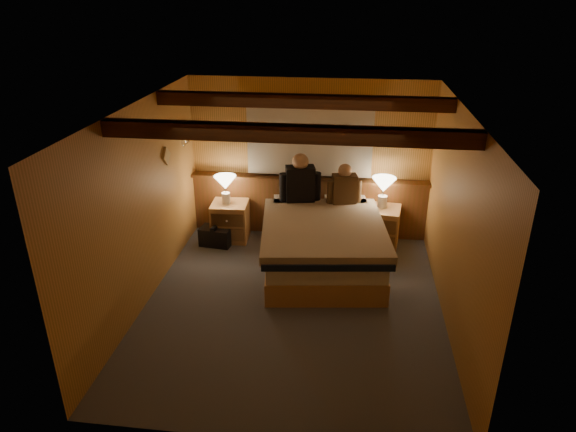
% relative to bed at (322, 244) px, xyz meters
% --- Properties ---
extents(floor, '(4.20, 4.20, 0.00)m').
position_rel_bed_xyz_m(floor, '(-0.29, -0.96, -0.37)').
color(floor, '#4A4E57').
rests_on(floor, ground).
extents(ceiling, '(4.20, 4.20, 0.00)m').
position_rel_bed_xyz_m(ceiling, '(-0.29, -0.96, 2.03)').
color(ceiling, tan).
rests_on(ceiling, wall_back).
extents(wall_back, '(3.60, 0.00, 3.60)m').
position_rel_bed_xyz_m(wall_back, '(-0.29, 1.14, 0.83)').
color(wall_back, '#D6954C').
rests_on(wall_back, floor).
extents(wall_left, '(0.00, 4.20, 4.20)m').
position_rel_bed_xyz_m(wall_left, '(-2.09, -0.96, 0.83)').
color(wall_left, '#D6954C').
rests_on(wall_left, floor).
extents(wall_right, '(0.00, 4.20, 4.20)m').
position_rel_bed_xyz_m(wall_right, '(1.51, -0.96, 0.83)').
color(wall_right, '#D6954C').
rests_on(wall_right, floor).
extents(wall_front, '(3.60, 0.00, 3.60)m').
position_rel_bed_xyz_m(wall_front, '(-0.29, -3.06, 0.83)').
color(wall_front, '#D6954C').
rests_on(wall_front, floor).
extents(wainscot, '(3.60, 0.23, 0.94)m').
position_rel_bed_xyz_m(wainscot, '(-0.29, 1.08, 0.12)').
color(wainscot, brown).
rests_on(wainscot, wall_back).
extents(curtain_window, '(2.18, 0.09, 1.11)m').
position_rel_bed_xyz_m(curtain_window, '(-0.29, 1.07, 1.16)').
color(curtain_window, '#4E2713').
rests_on(curtain_window, wall_back).
extents(ceiling_beams, '(3.60, 1.65, 0.16)m').
position_rel_bed_xyz_m(ceiling_beams, '(-0.29, -0.81, 1.94)').
color(ceiling_beams, '#4E2713').
rests_on(ceiling_beams, ceiling).
extents(coat_rail, '(0.05, 0.55, 0.24)m').
position_rel_bed_xyz_m(coat_rail, '(-2.01, 0.62, 1.30)').
color(coat_rail, white).
rests_on(coat_rail, wall_left).
extents(framed_print, '(0.30, 0.04, 0.25)m').
position_rel_bed_xyz_m(framed_print, '(1.06, 1.12, 1.18)').
color(framed_print, tan).
rests_on(framed_print, wall_back).
extents(bed, '(1.82, 2.24, 0.70)m').
position_rel_bed_xyz_m(bed, '(0.00, 0.00, 0.00)').
color(bed, tan).
rests_on(bed, floor).
extents(nightstand_left, '(0.56, 0.51, 0.59)m').
position_rel_bed_xyz_m(nightstand_left, '(-1.46, 0.72, -0.07)').
color(nightstand_left, tan).
rests_on(nightstand_left, floor).
extents(nightstand_right, '(0.62, 0.57, 0.61)m').
position_rel_bed_xyz_m(nightstand_right, '(0.80, 0.76, -0.06)').
color(nightstand_right, tan).
rests_on(nightstand_right, floor).
extents(lamp_left, '(0.33, 0.33, 0.43)m').
position_rel_bed_xyz_m(lamp_left, '(-1.50, 0.73, 0.53)').
color(lamp_left, white).
rests_on(lamp_left, nightstand_left).
extents(lamp_right, '(0.35, 0.35, 0.46)m').
position_rel_bed_xyz_m(lamp_right, '(0.82, 0.81, 0.57)').
color(lamp_right, white).
rests_on(lamp_right, nightstand_right).
extents(person_left, '(0.60, 0.32, 0.74)m').
position_rel_bed_xyz_m(person_left, '(-0.39, 0.71, 0.63)').
color(person_left, black).
rests_on(person_left, bed).
extents(person_right, '(0.49, 0.27, 0.61)m').
position_rel_bed_xyz_m(person_right, '(0.25, 0.70, 0.58)').
color(person_right, '#4C351E').
rests_on(person_right, bed).
extents(duffel_bag, '(0.50, 0.34, 0.33)m').
position_rel_bed_xyz_m(duffel_bag, '(-1.63, 0.49, -0.22)').
color(duffel_bag, black).
rests_on(duffel_bag, floor).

